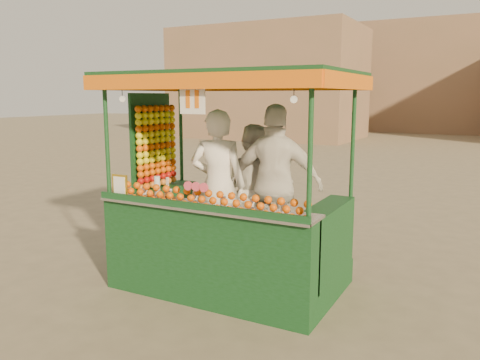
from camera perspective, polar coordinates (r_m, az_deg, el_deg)
The scene contains 7 objects.
ground at distance 6.21m, azimuth 1.62°, elevation -11.96°, with size 90.00×90.00×0.00m, color #695E4B.
building_left at distance 27.70m, azimuth 3.42°, elevation 11.32°, with size 10.00×6.00×6.00m, color #87644D.
building_center at distance 35.48m, azimuth 21.04°, elevation 11.19°, with size 14.00×7.00×7.00m, color #87644D.
juice_cart at distance 5.80m, azimuth -2.24°, elevation -4.82°, with size 2.84×1.84×2.58m.
vendor_left at distance 5.92m, azimuth -2.63°, elevation -0.61°, with size 0.79×0.64×1.86m.
vendor_middle at distance 6.19m, azimuth 1.60°, elevation -1.08°, with size 0.89×0.73×1.67m.
vendor_right at distance 5.81m, azimuth 4.30°, elevation -0.52°, with size 1.19×0.65×1.93m.
Camera 1 is at (2.55, -5.16, 2.31)m, focal length 36.01 mm.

